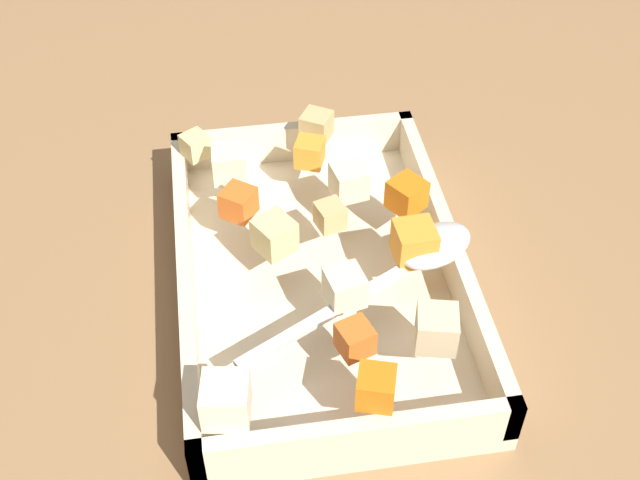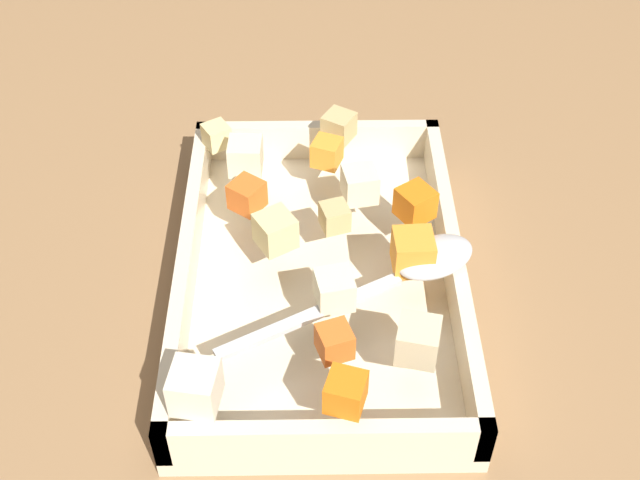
# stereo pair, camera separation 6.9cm
# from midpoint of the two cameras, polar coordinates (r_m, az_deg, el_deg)

# --- Properties ---
(ground_plane) EXTENTS (4.00, 4.00, 0.00)m
(ground_plane) POSITION_cam_midpoint_polar(r_m,az_deg,el_deg) (0.73, -3.68, -4.31)
(ground_plane) COLOR #936D47
(baking_dish) EXTENTS (0.36, 0.24, 0.05)m
(baking_dish) POSITION_cam_midpoint_polar(r_m,az_deg,el_deg) (0.72, -2.72, -2.88)
(baking_dish) COLOR beige
(baking_dish) RESTS_ON ground_plane
(carrot_chunk_under_handle) EXTENTS (0.03, 0.03, 0.02)m
(carrot_chunk_under_handle) POSITION_cam_midpoint_polar(r_m,az_deg,el_deg) (0.61, -0.78, -7.01)
(carrot_chunk_under_handle) COLOR orange
(carrot_chunk_under_handle) RESTS_ON baking_dish
(carrot_chunk_back_center) EXTENTS (0.03, 0.03, 0.02)m
(carrot_chunk_back_center) POSITION_cam_midpoint_polar(r_m,az_deg,el_deg) (0.77, -3.28, 5.95)
(carrot_chunk_back_center) COLOR orange
(carrot_chunk_back_center) RESTS_ON baking_dish
(carrot_chunk_corner_nw) EXTENTS (0.03, 0.03, 0.03)m
(carrot_chunk_corner_nw) POSITION_cam_midpoint_polar(r_m,az_deg,el_deg) (0.59, 0.51, -10.33)
(carrot_chunk_corner_nw) COLOR orange
(carrot_chunk_corner_nw) RESTS_ON baking_dish
(carrot_chunk_near_spoon) EXTENTS (0.03, 0.03, 0.03)m
(carrot_chunk_near_spoon) POSITION_cam_midpoint_polar(r_m,az_deg,el_deg) (0.68, 3.67, -0.33)
(carrot_chunk_near_spoon) COLOR orange
(carrot_chunk_near_spoon) RESTS_ON baking_dish
(carrot_chunk_corner_se) EXTENTS (0.04, 0.04, 0.03)m
(carrot_chunk_corner_se) POSITION_cam_midpoint_polar(r_m,az_deg,el_deg) (0.72, 3.32, 3.02)
(carrot_chunk_corner_se) COLOR orange
(carrot_chunk_corner_se) RESTS_ON baking_dish
(carrot_chunk_near_left) EXTENTS (0.04, 0.04, 0.03)m
(carrot_chunk_near_left) POSITION_cam_midpoint_polar(r_m,az_deg,el_deg) (0.72, -8.37, 2.45)
(carrot_chunk_near_left) COLOR orange
(carrot_chunk_near_left) RESTS_ON baking_dish
(potato_chunk_mid_left) EXTENTS (0.03, 0.03, 0.03)m
(potato_chunk_mid_left) POSITION_cam_midpoint_polar(r_m,az_deg,el_deg) (0.64, -1.32, -3.47)
(potato_chunk_mid_left) COLOR beige
(potato_chunk_mid_left) RESTS_ON baking_dish
(potato_chunk_corner_sw) EXTENTS (0.04, 0.04, 0.03)m
(potato_chunk_corner_sw) POSITION_cam_midpoint_polar(r_m,az_deg,el_deg) (0.62, 4.91, -6.30)
(potato_chunk_corner_sw) COLOR beige
(potato_chunk_corner_sw) RESTS_ON baking_dish
(potato_chunk_rim_edge) EXTENTS (0.03, 0.03, 0.03)m
(potato_chunk_rim_edge) POSITION_cam_midpoint_polar(r_m,az_deg,el_deg) (0.73, -0.66, 3.97)
(potato_chunk_rim_edge) COLOR beige
(potato_chunk_rim_edge) RESTS_ON baking_dish
(potato_chunk_far_left) EXTENTS (0.03, 0.03, 0.03)m
(potato_chunk_far_left) POSITION_cam_midpoint_polar(r_m,az_deg,el_deg) (0.76, -8.87, 5.13)
(potato_chunk_far_left) COLOR beige
(potato_chunk_far_left) RESTS_ON baking_dish
(potato_chunk_mid_right) EXTENTS (0.03, 0.03, 0.02)m
(potato_chunk_mid_right) POSITION_cam_midpoint_polar(r_m,az_deg,el_deg) (0.71, -2.08, 1.57)
(potato_chunk_mid_right) COLOR tan
(potato_chunk_mid_right) RESTS_ON baking_dish
(potato_chunk_corner_ne) EXTENTS (0.04, 0.04, 0.03)m
(potato_chunk_corner_ne) POSITION_cam_midpoint_polar(r_m,az_deg,el_deg) (0.69, -6.03, 0.19)
(potato_chunk_corner_ne) COLOR #E0CC89
(potato_chunk_corner_ne) RESTS_ON baking_dish
(potato_chunk_front_center) EXTENTS (0.04, 0.04, 0.03)m
(potato_chunk_front_center) POSITION_cam_midpoint_polar(r_m,az_deg,el_deg) (0.80, -2.72, 7.79)
(potato_chunk_front_center) COLOR tan
(potato_chunk_front_center) RESTS_ON baking_dish
(potato_chunk_center) EXTENTS (0.03, 0.03, 0.02)m
(potato_chunk_center) POSITION_cam_midpoint_polar(r_m,az_deg,el_deg) (0.79, -11.09, 6.32)
(potato_chunk_center) COLOR #E0CC89
(potato_chunk_center) RESTS_ON baking_dish
(parsnip_chunk_far_right) EXTENTS (0.04, 0.04, 0.03)m
(parsnip_chunk_far_right) POSITION_cam_midpoint_polar(r_m,az_deg,el_deg) (0.58, -9.95, -11.04)
(parsnip_chunk_far_right) COLOR silver
(parsnip_chunk_far_right) RESTS_ON baking_dish
(serving_spoon) EXTENTS (0.13, 0.22, 0.02)m
(serving_spoon) POSITION_cam_midpoint_polar(r_m,az_deg,el_deg) (0.68, 4.26, -1.07)
(serving_spoon) COLOR silver
(serving_spoon) RESTS_ON baking_dish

